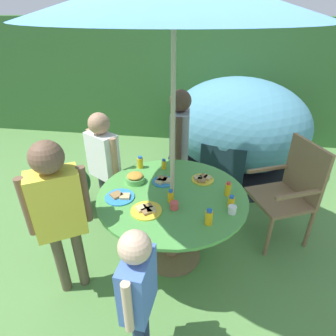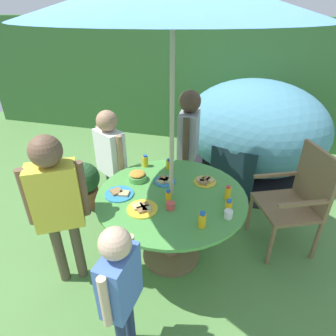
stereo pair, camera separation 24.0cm
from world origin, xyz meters
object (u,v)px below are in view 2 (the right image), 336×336
Objects in this scene: plate_mid_left at (142,208)px; juice_bottle_front_edge at (145,161)px; plate_back_edge at (165,181)px; plate_far_right at (205,181)px; juice_bottle_near_left at (168,164)px; juice_bottle_near_right at (229,206)px; dome_tent at (254,128)px; potted_plant at (85,183)px; plate_far_left at (119,193)px; snack_bowl at (137,176)px; juice_bottle_center_back at (202,220)px; cup_far at (170,206)px; juice_bottle_center_front at (168,196)px; child_in_yellow_shirt at (56,196)px; child_in_blue_shirt at (120,281)px; child_in_white_shirt at (110,152)px; cup_near at (228,214)px; garden_table at (171,210)px; juice_bottle_mid_right at (228,193)px; child_in_grey_shirt at (189,135)px; wooden_chair at (298,196)px.

juice_bottle_front_edge reaches higher than plate_mid_left.
plate_back_edge is at bearing 82.15° from plate_mid_left.
plate_far_right is 1.97× the size of juice_bottle_near_left.
juice_bottle_near_left is (-0.39, 0.16, 0.04)m from plate_far_right.
plate_far_right is at bearing 123.18° from juice_bottle_near_right.
juice_bottle_near_left is at bearing -103.12° from dome_tent.
plate_far_left is (0.77, -0.66, 0.43)m from potted_plant.
juice_bottle_near_left reaches higher than snack_bowl.
juice_bottle_center_back reaches higher than cup_far.
juice_bottle_center_front reaches higher than potted_plant.
juice_bottle_center_back reaches higher than plate_back_edge.
cup_far is (0.21, 0.07, 0.02)m from plate_mid_left.
child_in_yellow_shirt is 1.25× the size of child_in_blue_shirt.
child_in_white_shirt is 19.00× the size of cup_near.
garden_table is 0.53m from juice_bottle_mid_right.
juice_bottle_mid_right is at bearing -81.59° from dome_tent.
juice_bottle_center_back is 0.43m from juice_bottle_mid_right.
plate_mid_left is at bearing -92.31° from juice_bottle_near_left.
plate_far_left is 2.41× the size of juice_bottle_near_right.
snack_bowl is 0.84m from juice_bottle_center_back.
child_in_yellow_shirt is 5.53× the size of plate_far_left.
juice_bottle_mid_right is (0.55, 1.00, 0.08)m from child_in_blue_shirt.
plate_far_right is 0.79m from plate_far_left.
juice_bottle_center_front is (0.08, 0.83, 0.07)m from child_in_blue_shirt.
plate_mid_left is 0.68m from plate_far_right.
plate_far_right is at bearing 11.36° from snack_bowl.
juice_bottle_mid_right is at bearing -23.03° from juice_bottle_front_edge.
plate_back_edge is 1.59× the size of juice_bottle_front_edge.
juice_bottle_near_right reaches higher than potted_plant.
juice_bottle_near_right is at bearing 0.99° from plate_far_left.
plate_far_right is at bearing 19.99° from child_in_white_shirt.
potted_plant is 5.46× the size of juice_bottle_near_right.
dome_tent is 36.04× the size of cup_far.
juice_bottle_front_edge is at bearing 84.64° from plate_far_left.
child_in_white_shirt is at bearing 157.11° from plate_back_edge.
dome_tent is at bearing 142.72° from child_in_grey_shirt.
juice_bottle_center_front reaches higher than plate_mid_left.
wooden_chair is 0.76× the size of child_in_yellow_shirt.
plate_far_right is 1.62× the size of juice_bottle_mid_right.
juice_bottle_near_left is at bearing 104.79° from juice_bottle_center_front.
potted_plant is at bearing 149.57° from cup_far.
child_in_white_shirt is at bearing -118.99° from dome_tent.
plate_mid_left and plate_far_right have the same top height.
child_in_yellow_shirt is 13.09× the size of juice_bottle_near_left.
wooden_chair is 1.92m from child_in_white_shirt.
child_in_yellow_shirt is 20.83× the size of cup_near.
potted_plant is 2.72× the size of plate_far_right.
plate_mid_left and plate_far_left have the same top height.
child_in_blue_shirt is at bearing -124.35° from juice_bottle_near_right.
dome_tent is 2.43m from plate_mid_left.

